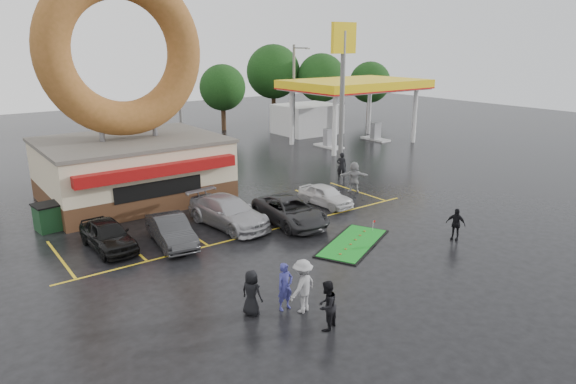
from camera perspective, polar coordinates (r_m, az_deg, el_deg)
ground at (r=23.40m, az=1.69°, el=-6.89°), size 120.00×120.00×0.00m
donut_shop at (r=31.96m, az=-17.27°, el=7.04°), size 10.20×8.70×13.50m
gas_station at (r=50.70m, az=5.06°, el=10.03°), size 12.30×13.65×5.90m
shell_sign at (r=39.11m, az=6.12°, el=13.55°), size 2.20×0.36×10.60m
streetlight_mid at (r=41.82m, az=-11.88°, el=9.90°), size 0.40×2.21×9.00m
streetlight_right at (r=48.83m, az=0.71°, el=11.12°), size 0.40×2.21×9.00m
tree_far_a at (r=61.32m, az=3.71°, el=12.54°), size 5.60×5.60×8.00m
tree_far_b at (r=63.94m, az=9.09°, el=11.94°), size 4.90×4.90×7.00m
tree_far_c at (r=62.03m, az=-1.64°, el=13.21°), size 6.30×6.30×9.00m
tree_far_d at (r=56.20m, az=-7.29°, el=11.43°), size 4.90×4.90×7.00m
car_black at (r=25.11m, az=-19.39°, el=-4.51°), size 1.82×4.13×1.38m
car_dgrey at (r=24.83m, az=-12.85°, el=-4.21°), size 1.98×4.32×1.37m
car_silver at (r=26.77m, az=-6.65°, el=-2.21°), size 2.77×5.47×1.52m
car_grey at (r=26.95m, az=0.27°, el=-2.12°), size 2.64×5.12×1.38m
car_white at (r=30.04m, az=4.19°, el=-0.36°), size 1.76×3.71×1.23m
person_blue at (r=18.52m, az=-0.32°, el=-10.46°), size 0.65×0.44×1.76m
person_blackjkt at (r=17.39m, az=4.32°, el=-12.47°), size 1.03×0.94×1.72m
person_hoodie at (r=18.33m, az=1.64°, el=-10.40°), size 1.43×1.07×1.96m
person_bystander at (r=18.24m, az=-4.08°, el=-11.11°), size 0.80×0.95×1.66m
person_cameraman at (r=26.05m, az=18.13°, el=-3.40°), size 0.70×1.00×1.58m
person_walker_near at (r=32.81m, az=7.35°, el=1.67°), size 1.82×1.56×1.98m
person_walker_far at (r=35.70m, az=5.97°, el=2.87°), size 0.84×0.80×1.93m
dumpster at (r=28.85m, az=-24.49°, el=-2.48°), size 1.93×1.40×1.30m
putting_green at (r=24.69m, az=7.23°, el=-5.64°), size 5.20×3.97×0.60m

